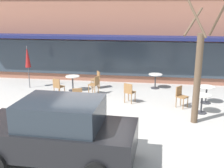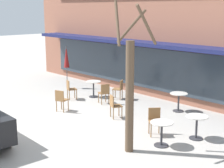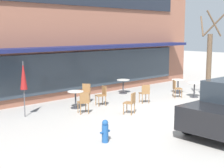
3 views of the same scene
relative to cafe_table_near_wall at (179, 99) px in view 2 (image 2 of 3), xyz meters
name	(u,v)px [view 2 (image 2 of 3)]	position (x,y,z in m)	size (l,w,h in m)	color
ground_plane	(44,127)	(-2.09, -4.99, -0.52)	(80.00, 80.00, 0.00)	#ADA8A0
building_facade	(206,18)	(-2.09, 4.98, 3.07)	(18.68, 9.10, 7.16)	#935B47
cafe_table_near_wall	(179,99)	(0.00, 0.00, 0.00)	(0.70, 0.70, 0.76)	#333338
cafe_table_streetside	(94,86)	(-4.11, -1.03, 0.00)	(0.70, 0.70, 0.76)	#333338
cafe_table_by_tree	(162,130)	(1.80, -3.30, 0.00)	(0.70, 0.70, 0.76)	#333338
cafe_table_mid_patio	(197,123)	(2.20, -2.04, 0.00)	(0.70, 0.70, 0.76)	#333338
patio_umbrella_green_folded	(66,57)	(-6.50, -0.83, 1.11)	(0.28, 0.28, 2.20)	#4C4C51
cafe_chair_0	(114,105)	(-1.14, -2.49, 0.01)	(0.53, 0.53, 0.89)	olive
cafe_chair_1	(155,119)	(1.04, -2.72, 0.01)	(0.56, 0.56, 0.89)	olive
cafe_chair_2	(70,88)	(-4.51, -2.07, 0.01)	(0.52, 0.52, 0.89)	olive
cafe_chair_3	(104,92)	(-2.89, -1.44, 0.01)	(0.51, 0.51, 0.89)	olive
cafe_chair_4	(61,99)	(-3.21, -3.48, 0.01)	(0.51, 0.51, 0.89)	olive
cafe_chair_5	(119,88)	(-3.01, -0.42, 0.01)	(0.54, 0.54, 0.89)	olive
street_tree	(130,89)	(1.41, -4.29, 1.34)	(1.24, 1.19, 4.31)	brown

